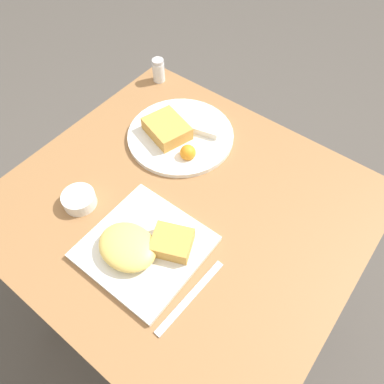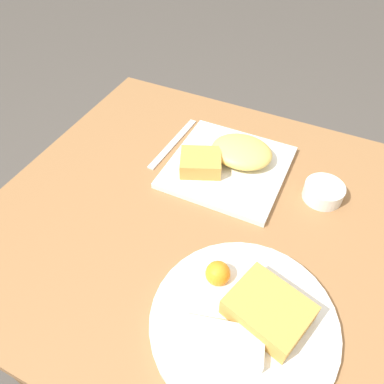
{
  "view_description": "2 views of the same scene",
  "coord_description": "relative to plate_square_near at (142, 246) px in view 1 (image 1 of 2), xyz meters",
  "views": [
    {
      "loc": [
        0.35,
        -0.41,
        1.55
      ],
      "look_at": [
        0.01,
        0.02,
        0.79
      ],
      "focal_mm": 35.0,
      "sensor_mm": 36.0,
      "label": 1
    },
    {
      "loc": [
        -0.19,
        0.46,
        1.35
      ],
      "look_at": [
        0.04,
        -0.01,
        0.8
      ],
      "focal_mm": 35.0,
      "sensor_mm": 36.0,
      "label": 2
    }
  ],
  "objects": [
    {
      "name": "plate_square_near",
      "position": [
        0.0,
        0.0,
        0.0
      ],
      "size": [
        0.26,
        0.26,
        0.06
      ],
      "color": "white",
      "rests_on": "dining_table"
    },
    {
      "name": "sauce_ramekin",
      "position": [
        -0.22,
        0.0,
        -0.0
      ],
      "size": [
        0.08,
        0.08,
        0.03
      ],
      "color": "white",
      "rests_on": "dining_table"
    },
    {
      "name": "butter_knife",
      "position": [
        0.16,
        -0.02,
        -0.02
      ],
      "size": [
        0.03,
        0.21,
        0.0
      ],
      "rotation": [
        0.0,
        0.0,
        1.52
      ],
      "color": "silver",
      "rests_on": "dining_table"
    },
    {
      "name": "dining_table",
      "position": [
        -0.01,
        0.16,
        -0.12
      ],
      "size": [
        0.88,
        0.81,
        0.76
      ],
      "color": "olive",
      "rests_on": "ground_plane"
    },
    {
      "name": "salt_shaker",
      "position": [
        -0.38,
        0.5,
        0.01
      ],
      "size": [
        0.04,
        0.04,
        0.08
      ],
      "color": "white",
      "rests_on": "dining_table"
    },
    {
      "name": "plate_oval_far",
      "position": [
        -0.16,
        0.34,
        -0.01
      ],
      "size": [
        0.31,
        0.31,
        0.05
      ],
      "color": "white",
      "rests_on": "dining_table"
    },
    {
      "name": "ground_plane",
      "position": [
        -0.01,
        0.16,
        -0.78
      ],
      "size": [
        8.0,
        8.0,
        0.0
      ],
      "primitive_type": "plane",
      "color": "#4C4742"
    }
  ]
}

